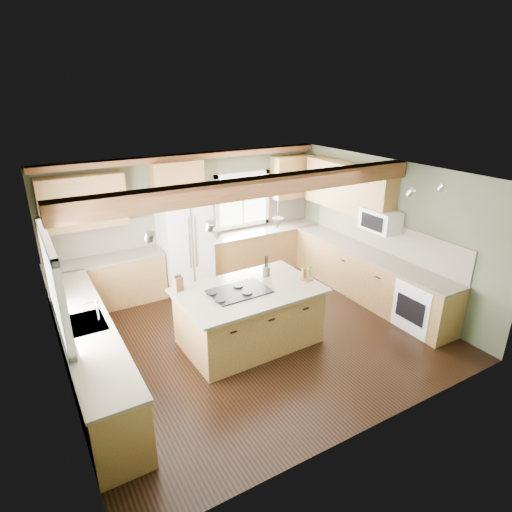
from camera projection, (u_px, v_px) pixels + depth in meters
floor at (254, 333)px, 7.01m from camera, size 5.60×5.60×0.00m
ceiling at (253, 175)px, 6.05m from camera, size 5.60×5.60×0.00m
wall_back at (191, 219)px, 8.53m from camera, size 5.60×0.00×5.60m
wall_left at (55, 304)px, 5.22m from camera, size 0.00×5.00×5.00m
wall_right at (386, 231)px, 7.84m from camera, size 0.00×5.00×5.00m
ceiling_beam at (259, 187)px, 5.96m from camera, size 5.55×0.26×0.26m
soffit_trim at (189, 157)px, 7.99m from camera, size 5.55×0.20×0.10m
backsplash_back at (192, 224)px, 8.56m from camera, size 5.58×0.03×0.58m
backsplash_right at (382, 235)px, 7.90m from camera, size 0.03×3.70×0.58m
base_cab_back_left at (108, 283)px, 7.78m from camera, size 2.02×0.60×0.88m
counter_back_left at (105, 260)px, 7.61m from camera, size 2.06×0.64×0.04m
base_cab_back_right at (262, 250)px, 9.31m from camera, size 2.62×0.60×0.88m
counter_back_right at (263, 230)px, 9.14m from camera, size 2.66×0.64×0.04m
base_cab_left at (90, 354)px, 5.72m from camera, size 0.60×3.70×0.88m
counter_left at (85, 324)px, 5.55m from camera, size 0.64×3.74×0.04m
base_cab_right at (367, 276)px, 8.06m from camera, size 0.60×3.70×0.88m
counter_right at (369, 253)px, 7.89m from camera, size 0.64×3.74×0.04m
upper_cab_back_left at (83, 202)px, 7.22m from camera, size 1.40×0.35×0.90m
upper_cab_over_fridge at (177, 180)px, 7.94m from camera, size 0.96×0.35×0.70m
upper_cab_right at (348, 188)px, 8.24m from camera, size 0.35×2.20×0.90m
upper_cab_back_corner at (292, 177)px, 9.23m from camera, size 0.90×0.35×0.90m
window_left at (53, 284)px, 5.18m from camera, size 0.04×1.60×1.05m
window_back at (242, 200)px, 8.96m from camera, size 1.10×0.04×1.00m
sink at (85, 324)px, 5.55m from camera, size 0.50×0.65×0.03m
faucet at (98, 311)px, 5.58m from camera, size 0.02×0.02×0.28m
dishwasher at (114, 414)px, 4.69m from camera, size 0.60×0.60×0.84m
oven at (423, 305)px, 7.01m from camera, size 0.60×0.72×0.84m
microwave at (380, 220)px, 7.60m from camera, size 0.40×0.70×0.38m
pendant_left at (217, 235)px, 5.85m from camera, size 0.18×0.18×0.16m
pendant_right at (278, 223)px, 6.35m from camera, size 0.18×0.18×0.16m
refrigerator at (185, 246)px, 8.24m from camera, size 0.90×0.74×1.80m
island at (249, 317)px, 6.64m from camera, size 2.05×1.28×0.88m
island_top at (249, 290)px, 6.46m from camera, size 2.18×1.42×0.04m
cooktop at (239, 291)px, 6.37m from camera, size 0.89×0.61×0.02m
knife_block at (178, 284)px, 6.37m from camera, size 0.15×0.12×0.22m
utensil_crock at (266, 271)px, 6.89m from camera, size 0.13×0.13×0.15m
bottle_tray at (307, 273)px, 6.77m from camera, size 0.28×0.28×0.21m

